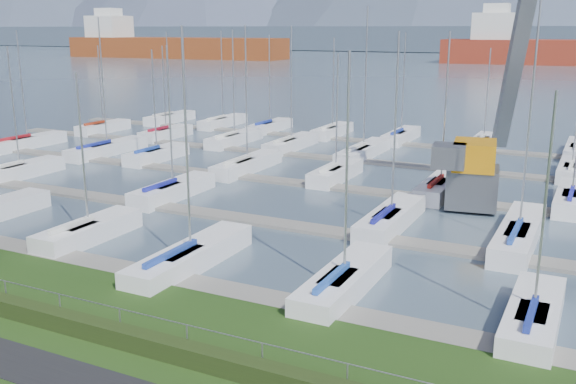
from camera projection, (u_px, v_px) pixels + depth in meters
The scene contains 8 objects.
path at pixel (84, 383), 20.88m from camera, with size 160.00×2.00×0.04m, color black.
water at pixel (571, 59), 249.22m from camera, with size 800.00×540.00×0.20m, color #485969.
hedge at pixel (135, 340), 23.05m from camera, with size 80.00×0.70×0.70m, color #233212.
fence at pixel (141, 314), 23.19m from camera, with size 0.04×0.04×80.00m, color gray.
docks at pixel (374, 192), 46.11m from camera, with size 90.00×41.60×0.25m.
crane at pixel (487, 122), 41.58m from camera, with size 6.44×13.21×22.35m.
cargo_ship_west at pixel (166, 48), 254.39m from camera, with size 91.51×21.42×21.50m.
sailboat_fleet at pixel (369, 108), 47.83m from camera, with size 75.54×49.50×13.79m.
Camera 1 is at (14.27, -16.77, 11.24)m, focal length 40.00 mm.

